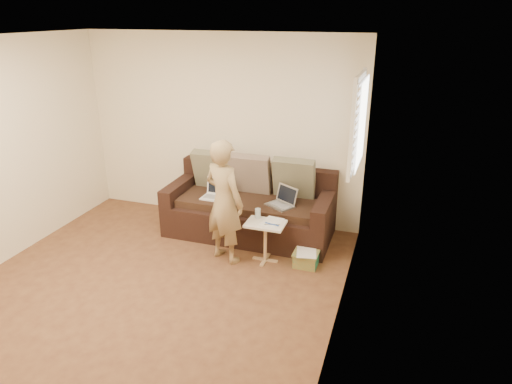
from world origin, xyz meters
TOP-DOWN VIEW (x-y plane):
  - floor at (0.00, 0.00)m, footprint 4.50×4.50m
  - ceiling at (0.00, 0.00)m, footprint 4.50×4.50m
  - wall_back at (0.00, 2.25)m, footprint 4.00×0.00m
  - wall_right at (2.00, 0.00)m, footprint 0.00×4.50m
  - window_blinds at (1.95, 1.50)m, footprint 0.12×0.88m
  - sofa at (0.58, 1.77)m, footprint 2.20×0.95m
  - pillow_left at (-0.02, 1.98)m, footprint 0.55×0.29m
  - pillow_mid at (0.53, 1.98)m, footprint 0.55×0.27m
  - pillow_right at (1.13, 2.00)m, footprint 0.55×0.28m
  - laptop_silver at (1.03, 1.65)m, footprint 0.42×0.38m
  - laptop_white at (0.15, 1.63)m, footprint 0.36×0.27m
  - person at (0.52, 1.05)m, footprint 0.65×0.56m
  - side_table at (1.00, 1.15)m, footprint 0.46×0.32m
  - drinking_glass at (0.87, 1.25)m, footprint 0.07×0.07m
  - scissors at (1.09, 1.12)m, footprint 0.20×0.15m
  - paper_on_table at (1.07, 1.19)m, footprint 0.25×0.33m
  - striped_box at (1.50, 1.20)m, footprint 0.29×0.29m

SIDE VIEW (x-z plane):
  - floor at x=0.00m, z-range 0.00..0.00m
  - striped_box at x=1.50m, z-range 0.00..0.19m
  - side_table at x=1.00m, z-range 0.00..0.51m
  - sofa at x=0.58m, z-range 0.00..0.85m
  - paper_on_table at x=1.07m, z-range 0.51..0.51m
  - scissors at x=1.09m, z-range 0.51..0.52m
  - laptop_silver at x=1.03m, z-range 0.41..0.63m
  - laptop_white at x=0.15m, z-range 0.39..0.65m
  - drinking_glass at x=0.87m, z-range 0.51..0.63m
  - person at x=0.52m, z-range 0.00..1.51m
  - pillow_left at x=-0.02m, z-range 0.51..1.07m
  - pillow_mid at x=0.53m, z-range 0.51..1.07m
  - pillow_right at x=1.13m, z-range 0.51..1.07m
  - wall_back at x=0.00m, z-range -0.70..3.30m
  - wall_right at x=2.00m, z-range -0.95..3.55m
  - window_blinds at x=1.95m, z-range 1.16..2.24m
  - ceiling at x=0.00m, z-range 2.60..2.60m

